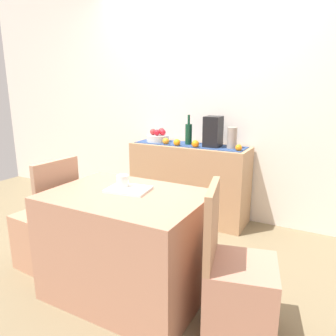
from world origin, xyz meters
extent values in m
cube|color=#7A6B4D|center=(0.00, 0.00, -0.01)|extent=(6.40, 6.40, 0.02)
cube|color=silver|center=(0.00, 1.18, 1.35)|extent=(6.40, 0.06, 2.70)
cube|color=tan|center=(-0.01, 0.92, 0.41)|extent=(1.28, 0.42, 0.83)
cube|color=navy|center=(-0.01, 0.92, 0.83)|extent=(1.20, 0.32, 0.01)
cylinder|color=silver|center=(-0.40, 0.92, 0.87)|extent=(0.25, 0.25, 0.07)
sphere|color=red|center=(-0.39, 0.89, 0.94)|extent=(0.07, 0.07, 0.07)
sphere|color=#B02D2F|center=(-0.46, 0.91, 0.94)|extent=(0.07, 0.07, 0.07)
sphere|color=red|center=(-0.34, 0.93, 0.94)|extent=(0.07, 0.07, 0.07)
sphere|color=#AF292B|center=(-0.39, 0.99, 0.94)|extent=(0.07, 0.07, 0.07)
cylinder|color=#113E27|center=(-0.02, 0.92, 0.94)|extent=(0.07, 0.07, 0.22)
cylinder|color=#113E27|center=(-0.02, 0.92, 1.10)|extent=(0.03, 0.03, 0.10)
cube|color=black|center=(0.25, 0.92, 0.98)|extent=(0.16, 0.18, 0.31)
cylinder|color=#A09284|center=(0.45, 0.92, 0.93)|extent=(0.10, 0.10, 0.21)
sphere|color=orange|center=(0.11, 0.80, 0.86)|extent=(0.08, 0.08, 0.08)
sphere|color=orange|center=(-0.10, 0.80, 0.86)|extent=(0.07, 0.07, 0.07)
sphere|color=orange|center=(-0.25, 0.82, 0.86)|extent=(0.07, 0.07, 0.07)
sphere|color=orange|center=(0.55, 0.83, 0.86)|extent=(0.07, 0.07, 0.07)
cube|color=tan|center=(0.18, -0.52, 0.37)|extent=(1.04, 0.74, 0.74)
cube|color=white|center=(0.17, -0.46, 0.75)|extent=(0.31, 0.25, 0.02)
cylinder|color=silver|center=(0.11, -0.45, 0.79)|extent=(0.08, 0.08, 0.10)
cube|color=tan|center=(-0.62, -0.52, 0.23)|extent=(0.42, 0.42, 0.45)
cube|color=tan|center=(-0.44, -0.53, 0.68)|extent=(0.07, 0.40, 0.45)
cube|color=tan|center=(0.98, -0.52, 0.23)|extent=(0.48, 0.48, 0.45)
cube|color=tan|center=(0.81, -0.57, 0.68)|extent=(0.13, 0.40, 0.45)
camera|label=1|loc=(1.39, -2.16, 1.42)|focal=34.33mm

